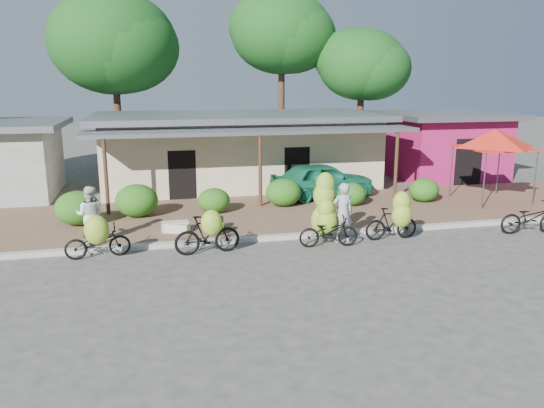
{
  "coord_description": "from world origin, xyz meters",
  "views": [
    {
      "loc": [
        -4.19,
        -13.27,
        4.78
      ],
      "look_at": [
        -0.58,
        1.76,
        1.2
      ],
      "focal_mm": 35.0,
      "sensor_mm": 36.0,
      "label": 1
    }
  ],
  "objects_px": {
    "tree_far_center": "(109,41)",
    "red_canopy": "(495,139)",
    "sack_far": "(177,228)",
    "bike_center": "(326,217)",
    "bike_left": "(208,233)",
    "tree_near_right": "(358,63)",
    "bystander": "(90,215)",
    "bike_right": "(395,219)",
    "sack_near": "(175,226)",
    "bike_far_left": "(97,239)",
    "vendor": "(343,213)",
    "teal_van": "(322,180)",
    "bike_far_right": "(531,218)",
    "tree_center_right": "(278,31)"
  },
  "relations": [
    {
      "from": "bike_right",
      "to": "teal_van",
      "type": "relative_size",
      "value": 0.4
    },
    {
      "from": "bike_far_left",
      "to": "sack_far",
      "type": "bearing_deg",
      "value": -56.69
    },
    {
      "from": "tree_near_right",
      "to": "bike_center",
      "type": "bearing_deg",
      "value": -115.41
    },
    {
      "from": "tree_center_right",
      "to": "red_canopy",
      "type": "height_order",
      "value": "tree_center_right"
    },
    {
      "from": "tree_far_center",
      "to": "bike_right",
      "type": "height_order",
      "value": "tree_far_center"
    },
    {
      "from": "bike_far_right",
      "to": "bystander",
      "type": "distance_m",
      "value": 13.7
    },
    {
      "from": "tree_near_right",
      "to": "bike_left",
      "type": "xyz_separation_m",
      "value": [
        -9.92,
        -13.58,
        -5.13
      ]
    },
    {
      "from": "red_canopy",
      "to": "vendor",
      "type": "height_order",
      "value": "red_canopy"
    },
    {
      "from": "bike_left",
      "to": "teal_van",
      "type": "relative_size",
      "value": 0.45
    },
    {
      "from": "tree_center_right",
      "to": "bike_center",
      "type": "xyz_separation_m",
      "value": [
        -2.35,
        -15.38,
        -6.69
      ]
    },
    {
      "from": "tree_center_right",
      "to": "bike_center",
      "type": "height_order",
      "value": "tree_center_right"
    },
    {
      "from": "bike_center",
      "to": "sack_near",
      "type": "relative_size",
      "value": 2.52
    },
    {
      "from": "bike_right",
      "to": "sack_near",
      "type": "relative_size",
      "value": 2.01
    },
    {
      "from": "tree_center_right",
      "to": "sack_near",
      "type": "xyz_separation_m",
      "value": [
        -6.71,
        -13.3,
        -7.25
      ]
    },
    {
      "from": "vendor",
      "to": "teal_van",
      "type": "xyz_separation_m",
      "value": [
        1.29,
        5.7,
        -0.07
      ]
    },
    {
      "from": "bike_center",
      "to": "red_canopy",
      "type": "bearing_deg",
      "value": -60.42
    },
    {
      "from": "vendor",
      "to": "bystander",
      "type": "bearing_deg",
      "value": -11.13
    },
    {
      "from": "bike_far_left",
      "to": "sack_near",
      "type": "bearing_deg",
      "value": -53.5
    },
    {
      "from": "bike_far_left",
      "to": "bike_right",
      "type": "bearing_deg",
      "value": -97.7
    },
    {
      "from": "bike_far_right",
      "to": "tree_center_right",
      "type": "bearing_deg",
      "value": 24.02
    },
    {
      "from": "bystander",
      "to": "bike_far_right",
      "type": "bearing_deg",
      "value": -174.84
    },
    {
      "from": "red_canopy",
      "to": "sack_far",
      "type": "relative_size",
      "value": 4.67
    },
    {
      "from": "tree_near_right",
      "to": "bike_far_left",
      "type": "xyz_separation_m",
      "value": [
        -12.91,
        -13.27,
        -5.19
      ]
    },
    {
      "from": "vendor",
      "to": "sack_far",
      "type": "bearing_deg",
      "value": -22.01
    },
    {
      "from": "tree_center_right",
      "to": "sack_near",
      "type": "relative_size",
      "value": 11.38
    },
    {
      "from": "vendor",
      "to": "bike_right",
      "type": "bearing_deg",
      "value": 167.64
    },
    {
      "from": "bystander",
      "to": "sack_far",
      "type": "bearing_deg",
      "value": -154.89
    },
    {
      "from": "bike_center",
      "to": "tree_near_right",
      "type": "bearing_deg",
      "value": -19.47
    },
    {
      "from": "sack_near",
      "to": "bike_left",
      "type": "bearing_deg",
      "value": -70.88
    },
    {
      "from": "vendor",
      "to": "bystander",
      "type": "xyz_separation_m",
      "value": [
        -7.37,
        1.3,
        0.05
      ]
    },
    {
      "from": "tree_far_center",
      "to": "sack_far",
      "type": "bearing_deg",
      "value": -79.74
    },
    {
      "from": "bystander",
      "to": "tree_near_right",
      "type": "bearing_deg",
      "value": -124.79
    },
    {
      "from": "bike_center",
      "to": "bike_left",
      "type": "bearing_deg",
      "value": 99.2
    },
    {
      "from": "tree_center_right",
      "to": "bike_right",
      "type": "distance_m",
      "value": 17.04
    },
    {
      "from": "red_canopy",
      "to": "bike_far_left",
      "type": "distance_m",
      "value": 15.22
    },
    {
      "from": "bike_right",
      "to": "red_canopy",
      "type": "bearing_deg",
      "value": -56.92
    },
    {
      "from": "bike_left",
      "to": "bike_right",
      "type": "xyz_separation_m",
      "value": [
        5.67,
        -0.04,
        0.06
      ]
    },
    {
      "from": "bike_right",
      "to": "bystander",
      "type": "relative_size",
      "value": 1.0
    },
    {
      "from": "bike_far_left",
      "to": "bike_center",
      "type": "relative_size",
      "value": 0.84
    },
    {
      "from": "bike_left",
      "to": "bystander",
      "type": "relative_size",
      "value": 1.12
    },
    {
      "from": "tree_far_center",
      "to": "bike_left",
      "type": "height_order",
      "value": "tree_far_center"
    },
    {
      "from": "red_canopy",
      "to": "bike_center",
      "type": "bearing_deg",
      "value": -156.35
    },
    {
      "from": "tree_near_right",
      "to": "bystander",
      "type": "height_order",
      "value": "tree_near_right"
    },
    {
      "from": "bike_far_left",
      "to": "teal_van",
      "type": "height_order",
      "value": "teal_van"
    },
    {
      "from": "sack_near",
      "to": "bystander",
      "type": "distance_m",
      "value": 2.67
    },
    {
      "from": "bike_far_right",
      "to": "sack_far",
      "type": "height_order",
      "value": "bike_far_right"
    },
    {
      "from": "teal_van",
      "to": "bike_right",
      "type": "bearing_deg",
      "value": 173.97
    },
    {
      "from": "tree_center_right",
      "to": "teal_van",
      "type": "xyz_separation_m",
      "value": [
        -0.52,
        -9.61,
        -6.67
      ]
    },
    {
      "from": "tree_far_center",
      "to": "red_canopy",
      "type": "bearing_deg",
      "value": -37.46
    },
    {
      "from": "tree_near_right",
      "to": "teal_van",
      "type": "height_order",
      "value": "tree_near_right"
    }
  ]
}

